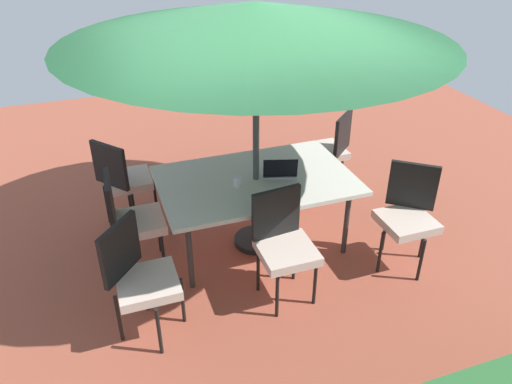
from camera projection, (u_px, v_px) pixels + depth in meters
name	position (u px, v px, depth m)	size (l,w,h in m)	color
ground_plane	(256.00, 243.00, 5.09)	(10.00, 10.00, 0.02)	#9E4C38
dining_table	(256.00, 183.00, 4.73)	(1.83, 1.18, 0.75)	silver
patio_umbrella	(256.00, 23.00, 3.98)	(3.24, 3.24, 2.33)	#4C4C4C
chair_northwest	(408.00, 212.00, 4.56)	(0.58, 0.58, 0.98)	beige
chair_east	(130.00, 218.00, 4.48)	(0.47, 0.46, 0.98)	beige
chair_southwest	(329.00, 148.00, 5.73)	(0.59, 0.59, 0.98)	beige
chair_north	(284.00, 242.00, 4.17)	(0.47, 0.48, 0.98)	beige
chair_southeast	(123.00, 177.00, 5.13)	(0.58, 0.58, 0.98)	beige
chair_northeast	(140.00, 275.00, 3.80)	(0.59, 0.58, 0.98)	beige
laptop	(280.00, 171.00, 4.73)	(0.38, 0.33, 0.21)	#B7B7BC
cup	(237.00, 182.00, 4.56)	(0.07, 0.07, 0.10)	white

